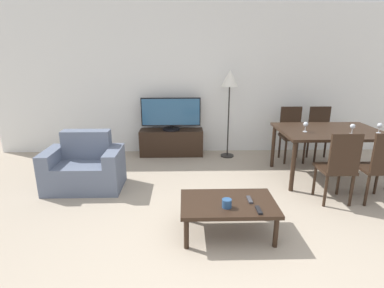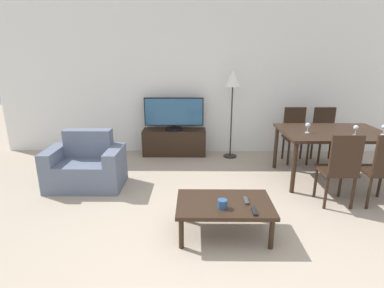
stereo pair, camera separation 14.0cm
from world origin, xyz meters
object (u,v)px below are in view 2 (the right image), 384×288
(cup_white_near, at_px, (222,204))
(wine_glass_left, at_px, (356,128))
(dining_chair_near_right, at_px, (383,167))
(wine_glass_right, at_px, (384,128))
(floor_lamp, at_px, (233,84))
(tv, at_px, (174,114))
(remote_secondary, at_px, (254,211))
(dining_chair_far, at_px, (325,132))
(dining_table, at_px, (332,136))
(remote_primary, at_px, (246,201))
(dining_chair_far_left, at_px, (295,132))
(armchair, at_px, (86,167))
(dining_chair_near, at_px, (340,167))
(tv_stand, at_px, (174,142))
(wine_glass_center, at_px, (308,126))
(coffee_table, at_px, (224,206))

(cup_white_near, bearing_deg, wine_glass_left, 34.61)
(dining_chair_near_right, xyz_separation_m, wine_glass_right, (0.33, 0.63, 0.33))
(floor_lamp, relative_size, wine_glass_left, 10.73)
(tv, xyz_separation_m, floor_lamp, (1.03, -0.12, 0.55))
(remote_secondary, distance_m, wine_glass_left, 2.20)
(dining_chair_far, distance_m, wine_glass_left, 1.14)
(dining_table, xyz_separation_m, remote_primary, (-1.48, -1.44, -0.31))
(remote_primary, height_order, wine_glass_right, wine_glass_right)
(floor_lamp, xyz_separation_m, remote_primary, (-0.12, -2.46, -0.96))
(dining_chair_far_left, xyz_separation_m, cup_white_near, (-1.48, -2.41, -0.11))
(cup_white_near, xyz_separation_m, wine_glass_left, (1.92, 1.32, 0.45))
(cup_white_near, distance_m, wine_glass_right, 2.73)
(cup_white_near, height_order, wine_glass_left, wine_glass_left)
(wine_glass_left, bearing_deg, remote_primary, -144.44)
(dining_chair_far_left, height_order, cup_white_near, dining_chair_far_left)
(tv, distance_m, dining_chair_far, 2.68)
(armchair, height_order, tv, tv)
(dining_chair_near, height_order, cup_white_near, dining_chair_near)
(floor_lamp, bearing_deg, tv, 173.41)
(tv, bearing_deg, dining_chair_near, -42.91)
(cup_white_near, bearing_deg, floor_lamp, 81.67)
(tv, xyz_separation_m, remote_secondary, (0.95, -2.80, -0.41))
(tv_stand, bearing_deg, cup_white_near, -76.48)
(remote_secondary, bearing_deg, wine_glass_center, 56.69)
(cup_white_near, bearing_deg, dining_chair_near, 26.50)
(tv_stand, height_order, cup_white_near, tv_stand)
(remote_primary, bearing_deg, armchair, 150.46)
(remote_secondary, bearing_deg, dining_chair_far_left, 64.75)
(dining_chair_near_right, height_order, cup_white_near, dining_chair_near_right)
(tv_stand, bearing_deg, floor_lamp, -6.72)
(tv_stand, xyz_separation_m, floor_lamp, (1.03, -0.12, 1.09))
(dining_chair_near, distance_m, remote_primary, 1.37)
(tv_stand, bearing_deg, armchair, -129.41)
(remote_primary, bearing_deg, tv_stand, 109.42)
(tv, xyz_separation_m, dining_chair_far_left, (2.13, -0.30, -0.27))
(armchair, height_order, wine_glass_right, wine_glass_right)
(dining_chair_near, relative_size, dining_chair_far, 1.00)
(tv_stand, distance_m, floor_lamp, 1.51)
(remote_primary, relative_size, cup_white_near, 1.57)
(armchair, relative_size, dining_table, 0.70)
(dining_chair_far_left, bearing_deg, floor_lamp, 170.47)
(remote_primary, distance_m, remote_secondary, 0.22)
(tv, distance_m, wine_glass_right, 3.27)
(wine_glass_right, bearing_deg, coffee_table, -151.43)
(floor_lamp, bearing_deg, dining_chair_far, -6.52)
(armchair, height_order, coffee_table, armchair)
(armchair, xyz_separation_m, coffee_table, (1.85, -1.19, 0.03))
(wine_glass_left, distance_m, wine_glass_right, 0.41)
(remote_primary, bearing_deg, cup_white_near, -152.04)
(dining_chair_near, bearing_deg, wine_glass_right, 36.47)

